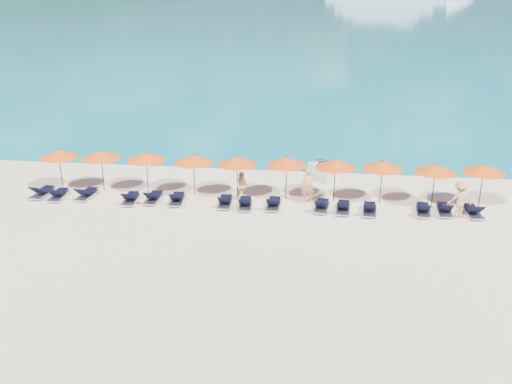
# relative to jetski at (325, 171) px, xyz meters

# --- Properties ---
(ground) EXTENTS (1400.00, 1400.00, 0.00)m
(ground) POSITION_rel_jetski_xyz_m (-3.22, -9.07, -0.36)
(ground) COLOR beige
(headland_main) EXTENTS (374.00, 242.00, 126.50)m
(headland_main) POSITION_rel_jetski_xyz_m (-303.22, 530.93, -38.36)
(headland_main) COLOR black
(headland_main) RESTS_ON ground
(headland_small) EXTENTS (162.00, 126.00, 85.50)m
(headland_small) POSITION_rel_jetski_xyz_m (-153.22, 550.93, -35.36)
(headland_small) COLOR black
(headland_small) RESTS_ON ground
(jetski) EXTENTS (1.97, 2.64, 0.89)m
(jetski) POSITION_rel_jetski_xyz_m (0.00, 0.00, 0.00)
(jetski) COLOR silver
(jetski) RESTS_ON ground
(beachgoer_a) EXTENTS (0.69, 0.47, 1.87)m
(beachgoer_a) POSITION_rel_jetski_xyz_m (-0.82, -4.23, 0.57)
(beachgoer_a) COLOR tan
(beachgoer_a) RESTS_ON ground
(beachgoer_b) EXTENTS (0.73, 0.44, 1.48)m
(beachgoer_b) POSITION_rel_jetski_xyz_m (-4.17, -4.09, 0.38)
(beachgoer_b) COLOR tan
(beachgoer_b) RESTS_ON ground
(beachgoer_c) EXTENTS (1.23, 0.71, 1.80)m
(beachgoer_c) POSITION_rel_jetski_xyz_m (6.37, -5.09, 0.53)
(beachgoer_c) COLOR tan
(beachgoer_c) RESTS_ON ground
(umbrella_0) EXTENTS (2.10, 2.10, 2.28)m
(umbrella_0) POSITION_rel_jetski_xyz_m (-14.02, -3.73, 1.65)
(umbrella_0) COLOR black
(umbrella_0) RESTS_ON ground
(umbrella_1) EXTENTS (2.10, 2.10, 2.28)m
(umbrella_1) POSITION_rel_jetski_xyz_m (-11.75, -3.61, 1.65)
(umbrella_1) COLOR black
(umbrella_1) RESTS_ON ground
(umbrella_2) EXTENTS (2.10, 2.10, 2.28)m
(umbrella_2) POSITION_rel_jetski_xyz_m (-9.29, -3.64, 1.65)
(umbrella_2) COLOR black
(umbrella_2) RESTS_ON ground
(umbrella_3) EXTENTS (2.10, 2.10, 2.28)m
(umbrella_3) POSITION_rel_jetski_xyz_m (-6.73, -3.77, 1.65)
(umbrella_3) COLOR black
(umbrella_3) RESTS_ON ground
(umbrella_4) EXTENTS (2.10, 2.10, 2.28)m
(umbrella_4) POSITION_rel_jetski_xyz_m (-4.47, -3.81, 1.65)
(umbrella_4) COLOR black
(umbrella_4) RESTS_ON ground
(umbrella_5) EXTENTS (2.10, 2.10, 2.28)m
(umbrella_5) POSITION_rel_jetski_xyz_m (-1.96, -3.64, 1.65)
(umbrella_5) COLOR black
(umbrella_5) RESTS_ON ground
(umbrella_6) EXTENTS (2.10, 2.10, 2.28)m
(umbrella_6) POSITION_rel_jetski_xyz_m (0.49, -3.70, 1.65)
(umbrella_6) COLOR black
(umbrella_6) RESTS_ON ground
(umbrella_7) EXTENTS (2.10, 2.10, 2.28)m
(umbrella_7) POSITION_rel_jetski_xyz_m (2.81, -3.67, 1.65)
(umbrella_7) COLOR black
(umbrella_7) RESTS_ON ground
(umbrella_8) EXTENTS (2.10, 2.10, 2.28)m
(umbrella_8) POSITION_rel_jetski_xyz_m (5.34, -3.87, 1.65)
(umbrella_8) COLOR black
(umbrella_8) RESTS_ON ground
(umbrella_9) EXTENTS (2.10, 2.10, 2.28)m
(umbrella_9) POSITION_rel_jetski_xyz_m (7.66, -3.66, 1.65)
(umbrella_9) COLOR black
(umbrella_9) RESTS_ON ground
(lounger_0) EXTENTS (0.76, 1.75, 0.66)m
(lounger_0) POSITION_rel_jetski_xyz_m (-14.63, -4.83, -0.13)
(lounger_0) COLOR silver
(lounger_0) RESTS_ON ground
(lounger_1) EXTENTS (0.73, 1.74, 0.66)m
(lounger_1) POSITION_rel_jetski_xyz_m (-13.64, -5.06, -0.13)
(lounger_1) COLOR silver
(lounger_1) RESTS_ON ground
(lounger_2) EXTENTS (0.76, 1.75, 0.66)m
(lounger_2) POSITION_rel_jetski_xyz_m (-12.23, -4.81, -0.13)
(lounger_2) COLOR silver
(lounger_2) RESTS_ON ground
(lounger_3) EXTENTS (0.75, 1.74, 0.66)m
(lounger_3) POSITION_rel_jetski_xyz_m (-9.75, -5.14, -0.13)
(lounger_3) COLOR silver
(lounger_3) RESTS_ON ground
(lounger_4) EXTENTS (0.63, 1.70, 0.66)m
(lounger_4) POSITION_rel_jetski_xyz_m (-8.65, -4.88, -0.13)
(lounger_4) COLOR silver
(lounger_4) RESTS_ON ground
(lounger_5) EXTENTS (0.78, 1.75, 0.66)m
(lounger_5) POSITION_rel_jetski_xyz_m (-7.39, -4.93, -0.13)
(lounger_5) COLOR silver
(lounger_5) RESTS_ON ground
(lounger_6) EXTENTS (0.72, 1.73, 0.66)m
(lounger_6) POSITION_rel_jetski_xyz_m (-4.91, -5.03, -0.13)
(lounger_6) COLOR silver
(lounger_6) RESTS_ON ground
(lounger_7) EXTENTS (0.77, 1.75, 0.66)m
(lounger_7) POSITION_rel_jetski_xyz_m (-3.88, -5.16, -0.13)
(lounger_7) COLOR silver
(lounger_7) RESTS_ON ground
(lounger_8) EXTENTS (0.67, 1.72, 0.66)m
(lounger_8) POSITION_rel_jetski_xyz_m (-2.48, -5.00, -0.13)
(lounger_8) COLOR silver
(lounger_8) RESTS_ON ground
(lounger_9) EXTENTS (0.79, 1.75, 0.66)m
(lounger_9) POSITION_rel_jetski_xyz_m (-0.11, -4.99, -0.13)
(lounger_9) COLOR silver
(lounger_9) RESTS_ON ground
(lounger_10) EXTENTS (0.75, 1.74, 0.66)m
(lounger_10) POSITION_rel_jetski_xyz_m (0.93, -5.09, -0.13)
(lounger_10) COLOR silver
(lounger_10) RESTS_ON ground
(lounger_11) EXTENTS (0.73, 1.74, 0.66)m
(lounger_11) POSITION_rel_jetski_xyz_m (2.21, -5.16, -0.13)
(lounger_11) COLOR silver
(lounger_11) RESTS_ON ground
(lounger_12) EXTENTS (0.79, 1.75, 0.66)m
(lounger_12) POSITION_rel_jetski_xyz_m (4.77, -4.91, -0.13)
(lounger_12) COLOR silver
(lounger_12) RESTS_ON ground
(lounger_13) EXTENTS (0.72, 1.73, 0.66)m
(lounger_13) POSITION_rel_jetski_xyz_m (5.80, -4.78, -0.13)
(lounger_13) COLOR silver
(lounger_13) RESTS_ON ground
(lounger_14) EXTENTS (0.79, 1.76, 0.66)m
(lounger_14) POSITION_rel_jetski_xyz_m (7.11, -4.83, -0.13)
(lounger_14) COLOR silver
(lounger_14) RESTS_ON ground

